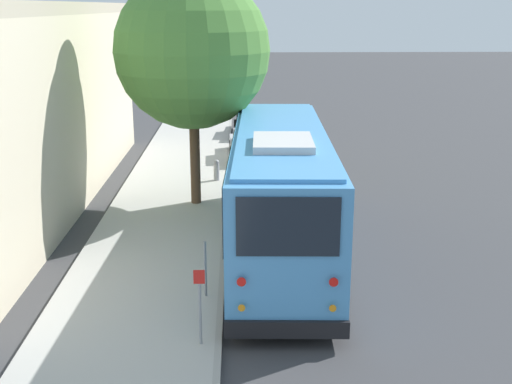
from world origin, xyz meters
name	(u,v)px	position (x,y,z in m)	size (l,w,h in m)	color
ground_plane	(276,250)	(0.00, 0.00, 0.00)	(160.00, 160.00, 0.00)	#3D3D3F
sidewalk_slab	(153,249)	(0.00, 3.43, 0.07)	(80.00, 3.81, 0.15)	#B2AFA8
curb_strip	(224,248)	(0.00, 1.46, 0.07)	(80.00, 0.14, 0.15)	#9D9A94
shuttle_bus	(280,186)	(-0.19, -0.09, 1.93)	(10.69, 2.89, 3.59)	#4C93D1
parked_sedan_silver	(251,147)	(11.01, 0.46, 0.60)	(4.25, 1.95, 1.30)	#A8AAAF
parked_sedan_black	(251,124)	(16.49, 0.32, 0.61)	(4.66, 1.92, 1.31)	black
street_tree	(192,40)	(4.29, 2.47, 5.54)	(4.98, 4.98, 8.29)	brown
sign_post_near	(200,306)	(-5.37, 1.80, 0.96)	(0.06, 0.22, 1.57)	gray
sign_post_far	(205,269)	(-3.17, 1.80, 0.82)	(0.06, 0.06, 1.33)	gray
fire_hydrant	(216,170)	(7.04, 1.86, 0.55)	(0.22, 0.22, 0.81)	#99999E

